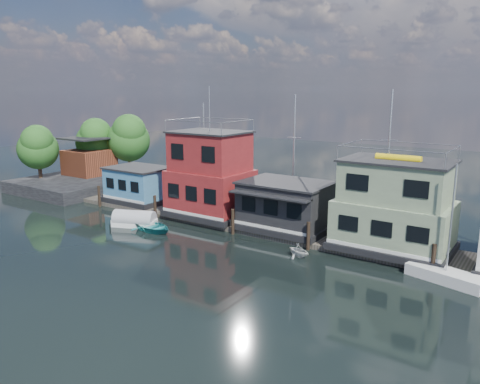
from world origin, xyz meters
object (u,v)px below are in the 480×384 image
Objects in this scene: houseboat_green at (395,207)px; dinghy_teal at (153,227)px; tarp_runabout at (134,220)px; houseboat_blue at (139,185)px; day_sailer at (446,275)px; houseboat_red at (210,176)px; houseboat_dark at (286,206)px; dinghy_white at (299,250)px.

houseboat_green reaches higher than dinghy_teal.
tarp_runabout is (-2.45, 0.16, 0.18)m from dinghy_teal.
day_sailer is (30.92, -3.29, -1.77)m from houseboat_blue.
houseboat_green is at bearing -66.88° from dinghy_teal.
houseboat_red reaches higher than houseboat_dark.
houseboat_blue is at bearing -180.00° from houseboat_red.
houseboat_red is at bearing -180.00° from houseboat_green.
houseboat_red is at bearing 179.86° from houseboat_dark.
houseboat_red reaches higher than houseboat_blue.
day_sailer is 9.89m from dinghy_white.
houseboat_red is 1.60× the size of houseboat_dark.
day_sailer is at bearing -8.73° from houseboat_red.
houseboat_red is 2.86× the size of tarp_runabout.
houseboat_blue reaches higher than dinghy_white.
tarp_runabout reaches higher than dinghy_teal.
houseboat_dark is (8.00, -0.02, -1.69)m from houseboat_red.
houseboat_blue is 31.14m from day_sailer.
day_sailer is (13.42, -3.27, -1.98)m from houseboat_dark.
dinghy_teal is (-18.63, -5.99, -3.15)m from houseboat_green.
houseboat_red is at bearing -9.95° from dinghy_teal.
houseboat_blue is at bearing -180.00° from houseboat_green.
day_sailer reaches higher than dinghy_teal.
dinghy_teal is at bearing 111.40° from dinghy_white.
houseboat_dark is at bearing 4.07° from tarp_runabout.
houseboat_green is at bearing 0.00° from houseboat_blue.
houseboat_green is at bearing 157.75° from day_sailer.
dinghy_white is 0.46× the size of tarp_runabout.
dinghy_white is at bearing -16.90° from tarp_runabout.
day_sailer is (4.42, -3.29, -3.11)m from houseboat_green.
tarp_runabout reaches higher than dinghy_white.
dinghy_teal is 2.47m from tarp_runabout.
day_sailer reaches higher than tarp_runabout.
houseboat_green reaches higher than dinghy_white.
dinghy_teal is 13.32m from dinghy_white.
day_sailer is 1.83× the size of tarp_runabout.
houseboat_red is 6.20× the size of dinghy_white.
dinghy_white reaches higher than dinghy_teal.
tarp_runabout is at bearing 91.58° from dinghy_teal.
houseboat_blue is 9.69m from houseboat_red.
houseboat_red is 3.05× the size of dinghy_teal.
houseboat_blue is 1.55× the size of tarp_runabout.
houseboat_dark is at bearing -0.06° from houseboat_blue.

